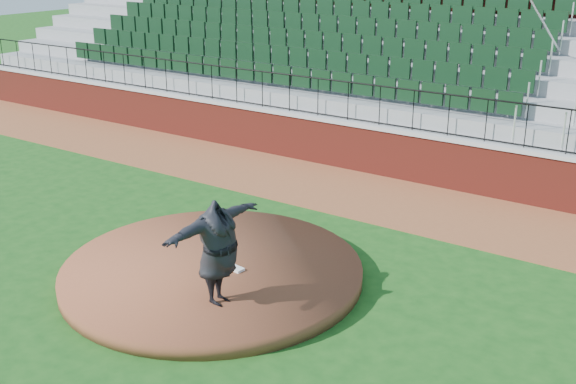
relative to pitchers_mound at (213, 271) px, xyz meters
name	(u,v)px	position (x,y,z in m)	size (l,w,h in m)	color
ground	(241,285)	(0.59, 0.06, -0.12)	(90.00, 90.00, 0.00)	#184B15
warning_track	(380,197)	(0.59, 5.46, -0.12)	(34.00, 3.20, 0.01)	brown
field_wall	(410,157)	(0.59, 7.06, 0.47)	(34.00, 0.35, 1.20)	maroon
wall_cap	(412,132)	(0.59, 7.06, 1.12)	(34.00, 0.45, 0.10)	#B7B7B7
wall_railing	(413,110)	(0.59, 7.06, 1.67)	(34.00, 0.05, 1.00)	black
seating_stands	(456,74)	(0.59, 9.78, 2.18)	(34.00, 5.10, 4.60)	gray
concourse_wall	(492,45)	(0.59, 12.58, 2.62)	(34.00, 0.50, 5.50)	maroon
pitchers_mound	(213,271)	(0.00, 0.00, 0.00)	(5.40, 5.40, 0.25)	brown
pitching_rubber	(228,265)	(0.28, 0.11, 0.15)	(0.68, 0.17, 0.05)	white
pitcher	(218,253)	(0.99, -0.99, 1.00)	(2.16, 0.59, 1.76)	black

